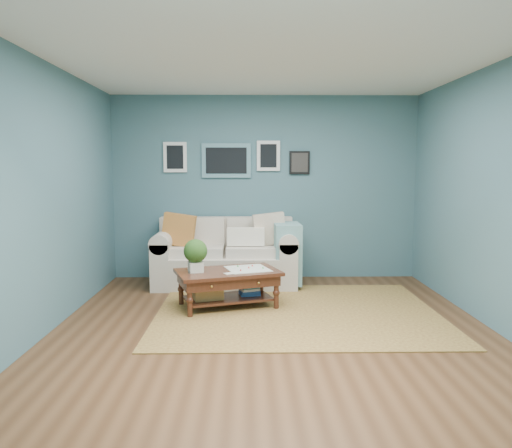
{
  "coord_description": "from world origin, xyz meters",
  "views": [
    {
      "loc": [
        -0.25,
        -4.92,
        1.65
      ],
      "look_at": [
        -0.16,
        1.0,
        0.98
      ],
      "focal_mm": 35.0,
      "sensor_mm": 36.0,
      "label": 1
    }
  ],
  "objects": [
    {
      "name": "loveseat",
      "position": [
        -0.48,
        2.03,
        0.42
      ],
      "size": [
        2.02,
        0.92,
        1.04
      ],
      "color": "beige",
      "rests_on": "ground"
    },
    {
      "name": "room_shell",
      "position": [
        -0.01,
        0.06,
        1.36
      ],
      "size": [
        5.0,
        5.02,
        2.7
      ],
      "color": "brown",
      "rests_on": "ground"
    },
    {
      "name": "coffee_table",
      "position": [
        -0.55,
        0.84,
        0.37
      ],
      "size": [
        1.33,
        1.02,
        0.83
      ],
      "rotation": [
        0.0,
        0.0,
        0.31
      ],
      "color": "#34170B",
      "rests_on": "ground"
    },
    {
      "name": "area_rug",
      "position": [
        0.31,
        0.63,
        0.01
      ],
      "size": [
        3.17,
        2.54,
        0.01
      ],
      "primitive_type": "cube",
      "color": "brown",
      "rests_on": "ground"
    }
  ]
}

